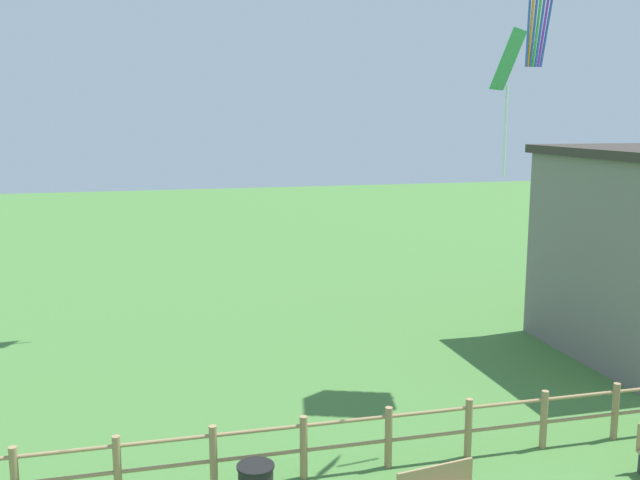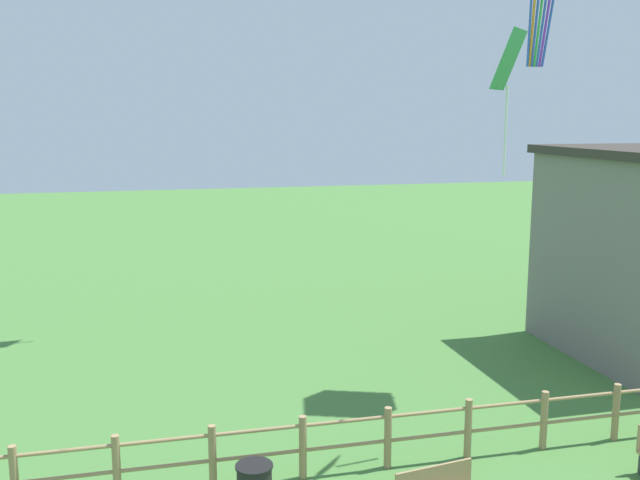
% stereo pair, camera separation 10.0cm
% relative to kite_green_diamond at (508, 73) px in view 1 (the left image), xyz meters
% --- Properties ---
extents(wooden_fence, '(21.30, 0.14, 1.19)m').
position_rel_kite_green_diamond_xyz_m(wooden_fence, '(-3.34, -0.72, -6.66)').
color(wooden_fence, '#9E7F56').
rests_on(wooden_fence, ground_plane).
extents(kite_green_diamond, '(0.91, 0.91, 2.75)m').
position_rel_kite_green_diamond_xyz_m(kite_green_diamond, '(0.00, 0.00, 0.00)').
color(kite_green_diamond, green).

